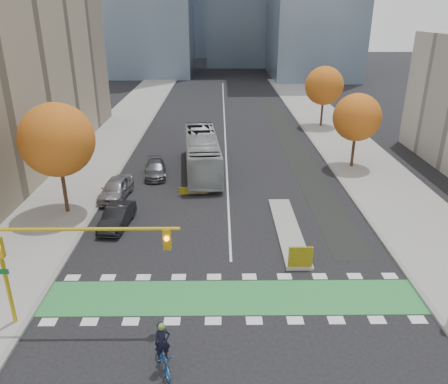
{
  "coord_description": "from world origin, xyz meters",
  "views": [
    {
      "loc": [
        -0.64,
        -17.57,
        13.94
      ],
      "look_at": [
        -0.38,
        8.73,
        3.0
      ],
      "focal_mm": 35.0,
      "sensor_mm": 36.0,
      "label": 1
    }
  ],
  "objects_px": {
    "tree_east_near": "(357,117)",
    "parked_car_b": "(117,217)",
    "cyclist": "(163,354)",
    "parked_car_a": "(116,189)",
    "bus": "(202,153)",
    "tree_east_far": "(324,86)",
    "traffic_signal_west": "(57,251)",
    "parked_car_c": "(155,169)",
    "hazard_board": "(301,257)",
    "tree_west": "(57,140)"
  },
  "relations": [
    {
      "from": "tree_east_near",
      "to": "parked_car_b",
      "type": "bearing_deg",
      "value": -148.4
    },
    {
      "from": "tree_east_near",
      "to": "cyclist",
      "type": "height_order",
      "value": "tree_east_near"
    },
    {
      "from": "traffic_signal_west",
      "to": "parked_car_c",
      "type": "distance_m",
      "value": 20.65
    },
    {
      "from": "parked_car_a",
      "to": "traffic_signal_west",
      "type": "bearing_deg",
      "value": -79.92
    },
    {
      "from": "tree_east_far",
      "to": "parked_car_a",
      "type": "height_order",
      "value": "tree_east_far"
    },
    {
      "from": "tree_west",
      "to": "parked_car_c",
      "type": "xyz_separation_m",
      "value": [
        5.5,
        7.81,
        -4.96
      ]
    },
    {
      "from": "tree_east_far",
      "to": "traffic_signal_west",
      "type": "height_order",
      "value": "tree_east_far"
    },
    {
      "from": "parked_car_a",
      "to": "parked_car_b",
      "type": "bearing_deg",
      "value": -70.57
    },
    {
      "from": "traffic_signal_west",
      "to": "bus",
      "type": "relative_size",
      "value": 0.68
    },
    {
      "from": "hazard_board",
      "to": "tree_east_near",
      "type": "xyz_separation_m",
      "value": [
        8.0,
        17.8,
        4.06
      ]
    },
    {
      "from": "hazard_board",
      "to": "bus",
      "type": "bearing_deg",
      "value": 110.36
    },
    {
      "from": "tree_east_far",
      "to": "traffic_signal_west",
      "type": "relative_size",
      "value": 0.9
    },
    {
      "from": "hazard_board",
      "to": "tree_east_far",
      "type": "relative_size",
      "value": 0.18
    },
    {
      "from": "tree_west",
      "to": "parked_car_b",
      "type": "xyz_separation_m",
      "value": [
        4.19,
        -2.19,
        -4.89
      ]
    },
    {
      "from": "parked_car_a",
      "to": "parked_car_c",
      "type": "xyz_separation_m",
      "value": [
        2.5,
        5.0,
        -0.15
      ]
    },
    {
      "from": "cyclist",
      "to": "parked_car_a",
      "type": "xyz_separation_m",
      "value": [
        -5.98,
        18.27,
        0.02
      ]
    },
    {
      "from": "parked_car_c",
      "to": "tree_east_far",
      "type": "bearing_deg",
      "value": 36.62
    },
    {
      "from": "hazard_board",
      "to": "parked_car_c",
      "type": "height_order",
      "value": "hazard_board"
    },
    {
      "from": "tree_east_near",
      "to": "parked_car_c",
      "type": "bearing_deg",
      "value": -173.25
    },
    {
      "from": "parked_car_b",
      "to": "parked_car_c",
      "type": "relative_size",
      "value": 0.96
    },
    {
      "from": "traffic_signal_west",
      "to": "tree_west",
      "type": "bearing_deg",
      "value": 108.02
    },
    {
      "from": "tree_east_far",
      "to": "bus",
      "type": "height_order",
      "value": "tree_east_far"
    },
    {
      "from": "traffic_signal_west",
      "to": "parked_car_a",
      "type": "distance_m",
      "value": 15.69
    },
    {
      "from": "hazard_board",
      "to": "traffic_signal_west",
      "type": "relative_size",
      "value": 0.16
    },
    {
      "from": "tree_east_near",
      "to": "parked_car_a",
      "type": "height_order",
      "value": "tree_east_near"
    },
    {
      "from": "tree_east_far",
      "to": "traffic_signal_west",
      "type": "xyz_separation_m",
      "value": [
        -20.43,
        -38.51,
        -1.21
      ]
    },
    {
      "from": "bus",
      "to": "parked_car_b",
      "type": "distance_m",
      "value": 12.67
    },
    {
      "from": "hazard_board",
      "to": "tree_west",
      "type": "distance_m",
      "value": 18.44
    },
    {
      "from": "traffic_signal_west",
      "to": "parked_car_b",
      "type": "distance_m",
      "value": 10.84
    },
    {
      "from": "cyclist",
      "to": "bus",
      "type": "bearing_deg",
      "value": 66.41
    },
    {
      "from": "hazard_board",
      "to": "parked_car_b",
      "type": "relative_size",
      "value": 0.32
    },
    {
      "from": "hazard_board",
      "to": "cyclist",
      "type": "relative_size",
      "value": 0.59
    },
    {
      "from": "cyclist",
      "to": "parked_car_b",
      "type": "relative_size",
      "value": 0.54
    },
    {
      "from": "parked_car_b",
      "to": "traffic_signal_west",
      "type": "bearing_deg",
      "value": -84.34
    },
    {
      "from": "cyclist",
      "to": "parked_car_c",
      "type": "height_order",
      "value": "cyclist"
    },
    {
      "from": "tree_east_far",
      "to": "bus",
      "type": "xyz_separation_m",
      "value": [
        -14.8,
        -16.83,
        -3.5
      ]
    },
    {
      "from": "tree_west",
      "to": "tree_east_near",
      "type": "height_order",
      "value": "tree_west"
    },
    {
      "from": "traffic_signal_west",
      "to": "bus",
      "type": "distance_m",
      "value": 22.52
    },
    {
      "from": "traffic_signal_west",
      "to": "tree_east_near",
      "type": "bearing_deg",
      "value": 48.48
    },
    {
      "from": "tree_east_near",
      "to": "parked_car_a",
      "type": "distance_m",
      "value": 22.56
    },
    {
      "from": "cyclist",
      "to": "parked_car_a",
      "type": "relative_size",
      "value": 0.5
    },
    {
      "from": "parked_car_a",
      "to": "tree_east_near",
      "type": "bearing_deg",
      "value": 24.98
    },
    {
      "from": "hazard_board",
      "to": "tree_east_near",
      "type": "height_order",
      "value": "tree_east_near"
    },
    {
      "from": "traffic_signal_west",
      "to": "parked_car_c",
      "type": "bearing_deg",
      "value": 85.98
    },
    {
      "from": "traffic_signal_west",
      "to": "cyclist",
      "type": "distance_m",
      "value": 6.58
    },
    {
      "from": "tree_east_near",
      "to": "parked_car_b",
      "type": "height_order",
      "value": "tree_east_near"
    },
    {
      "from": "traffic_signal_west",
      "to": "parked_car_a",
      "type": "bearing_deg",
      "value": 94.0
    },
    {
      "from": "bus",
      "to": "parked_car_a",
      "type": "relative_size",
      "value": 2.63
    },
    {
      "from": "parked_car_b",
      "to": "parked_car_c",
      "type": "height_order",
      "value": "parked_car_b"
    },
    {
      "from": "parked_car_b",
      "to": "tree_east_near",
      "type": "bearing_deg",
      "value": 37.91
    }
  ]
}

